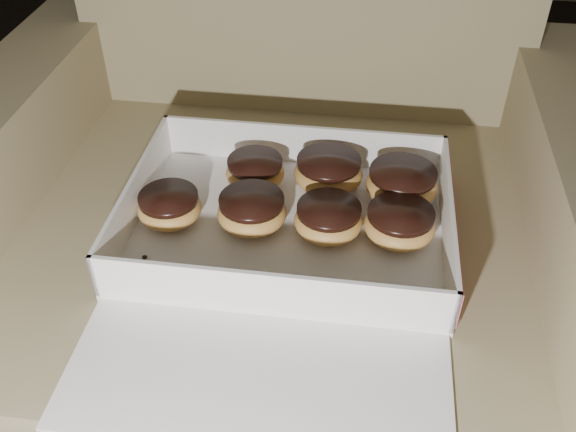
% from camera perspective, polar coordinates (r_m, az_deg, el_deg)
% --- Properties ---
extents(floor, '(4.50, 4.50, 0.00)m').
position_cam_1_polar(floor, '(1.36, -22.23, -15.77)').
color(floor, black).
rests_on(floor, ground).
extents(armchair, '(0.97, 0.82, 1.02)m').
position_cam_1_polar(armchair, '(1.08, -0.55, -3.19)').
color(armchair, '#978560').
rests_on(armchair, floor).
extents(bakery_box, '(0.45, 0.52, 0.07)m').
position_cam_1_polar(bakery_box, '(0.87, -0.19, -2.66)').
color(bakery_box, white).
rests_on(bakery_box, armchair).
extents(donut_a, '(0.09, 0.09, 0.04)m').
position_cam_1_polar(donut_a, '(0.98, -2.94, 4.01)').
color(donut_a, '#EB9F52').
rests_on(donut_a, bakery_box).
extents(donut_b, '(0.10, 0.10, 0.05)m').
position_cam_1_polar(donut_b, '(0.89, 9.91, -0.68)').
color(donut_b, '#EB9F52').
rests_on(donut_b, bakery_box).
extents(donut_c, '(0.11, 0.11, 0.05)m').
position_cam_1_polar(donut_c, '(0.96, 10.08, 2.83)').
color(donut_c, '#EB9F52').
rests_on(donut_c, bakery_box).
extents(donut_d, '(0.10, 0.10, 0.05)m').
position_cam_1_polar(donut_d, '(0.89, 3.62, -0.26)').
color(donut_d, '#EB9F52').
rests_on(donut_d, bakery_box).
extents(donut_e, '(0.09, 0.09, 0.05)m').
position_cam_1_polar(donut_e, '(0.92, -10.49, 0.81)').
color(donut_e, '#EB9F52').
rests_on(donut_e, bakery_box).
extents(donut_f, '(0.10, 0.10, 0.05)m').
position_cam_1_polar(donut_f, '(0.97, 3.62, 3.93)').
color(donut_f, '#EB9F52').
rests_on(donut_f, bakery_box).
extents(donut_g, '(0.10, 0.10, 0.05)m').
position_cam_1_polar(donut_g, '(0.90, -3.22, 0.47)').
color(donut_g, '#EB9F52').
rests_on(donut_g, bakery_box).
extents(crumb_a, '(0.01, 0.01, 0.00)m').
position_cam_1_polar(crumb_a, '(0.89, -12.63, -3.58)').
color(crumb_a, black).
rests_on(crumb_a, bakery_box).
extents(crumb_b, '(0.01, 0.01, 0.00)m').
position_cam_1_polar(crumb_b, '(0.89, 10.04, -2.78)').
color(crumb_b, black).
rests_on(crumb_b, bakery_box).
extents(crumb_c, '(0.01, 0.01, 0.00)m').
position_cam_1_polar(crumb_c, '(0.85, -7.13, -4.71)').
color(crumb_c, black).
rests_on(crumb_c, bakery_box).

